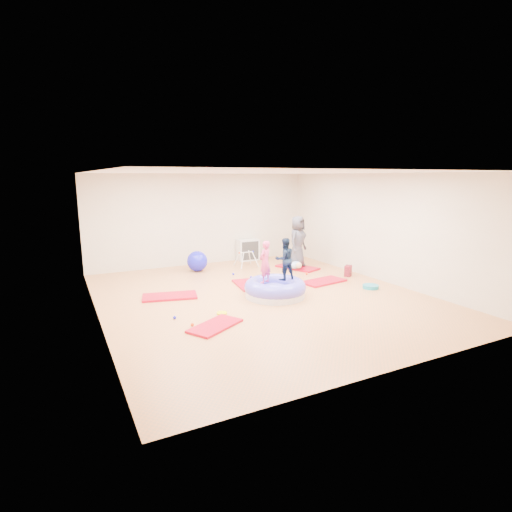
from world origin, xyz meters
name	(u,v)px	position (x,y,z in m)	size (l,w,h in m)	color
room	(262,236)	(0.00, 0.00, 1.40)	(7.01, 8.01, 2.81)	#CF8144
gym_mat_front_left	(215,326)	(-1.64, -1.28, 0.02)	(1.06, 0.53, 0.04)	#AF0820
gym_mat_mid_left	(170,296)	(-1.90, 0.91, 0.03)	(1.21, 0.61, 0.05)	#AF0820
gym_mat_center_back	(248,285)	(0.12, 1.02, 0.02)	(1.07, 0.54, 0.04)	#AF0820
gym_mat_right	(324,281)	(2.03, 0.39, 0.02)	(1.18, 0.59, 0.05)	#AF0820
gym_mat_rear_right	(297,267)	(2.31, 2.08, 0.03)	(1.24, 0.62, 0.05)	#AF0820
inflatable_cushion	(275,289)	(0.28, -0.12, 0.17)	(1.42, 1.42, 0.45)	silver
child_pink	(265,260)	(0.01, -0.13, 0.89)	(0.35, 0.23, 0.96)	#DB3D79
child_navy	(285,257)	(0.54, -0.09, 0.90)	(0.48, 0.37, 0.98)	black
adult_caregiver	(297,241)	(2.30, 2.10, 0.81)	(0.74, 0.48, 1.52)	#3B3A45
infant	(296,265)	(2.10, 1.83, 0.17)	(0.38, 0.38, 0.22)	#9DBAF7
ball_pit_balls	(248,288)	(-0.01, 0.71, 0.03)	(4.35, 3.29, 0.07)	#E23F0D
exercise_ball_blue	(197,261)	(-0.50, 3.08, 0.30)	(0.60, 0.60, 0.60)	#1918DA
exercise_ball_orange	(200,263)	(-0.36, 3.25, 0.19)	(0.37, 0.37, 0.37)	orange
infant_play_gym	(246,257)	(1.00, 2.94, 0.31)	(0.61, 0.58, 0.47)	silver
cube_shelf	(248,250)	(1.48, 3.79, 0.35)	(0.70, 0.34, 0.70)	silver
balance_disc	(371,287)	(2.72, -0.60, 0.04)	(0.39, 0.39, 0.09)	teal
backpack	(348,271)	(3.03, 0.63, 0.15)	(0.26, 0.16, 0.30)	red
yellow_toy	(222,313)	(-1.26, -0.67, 0.02)	(0.21, 0.21, 0.03)	#EEDE00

